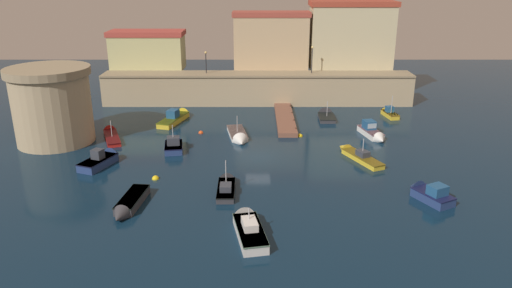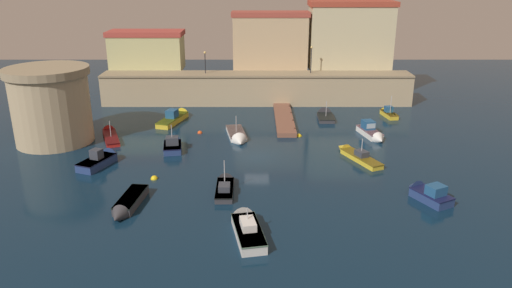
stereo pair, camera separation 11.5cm
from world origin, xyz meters
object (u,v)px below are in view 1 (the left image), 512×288
object	(u,v)px
moored_boat_4	(426,193)
moored_boat_10	(175,117)
quay_lamp_1	(310,55)
moored_boat_8	(354,154)
moored_boat_3	(237,137)
fortress_tower	(50,105)
mooring_buoy_0	(298,136)
moored_boat_2	(225,185)
mooring_buoy_1	(199,133)
mooring_buoy_2	(153,179)
quay_lamp_0	(204,58)
moored_boat_0	(324,115)
moored_boat_11	(246,225)
moored_boat_9	(126,205)
moored_boat_7	(371,133)
moored_boat_12	(172,144)
moored_boat_5	(386,112)
moored_boat_6	(109,134)
moored_boat_1	(101,159)

from	to	relation	value
moored_boat_4	moored_boat_10	size ratio (longest dim) A/B	0.60
quay_lamp_1	moored_boat_8	world-z (taller)	quay_lamp_1
moored_boat_3	fortress_tower	bearing A→B (deg)	-97.20
quay_lamp_1	mooring_buoy_0	bearing A→B (deg)	-100.47
moored_boat_2	mooring_buoy_1	world-z (taller)	moored_boat_2
moored_boat_2	mooring_buoy_2	distance (m)	6.82
quay_lamp_0	mooring_buoy_1	distance (m)	14.77
moored_boat_0	mooring_buoy_1	bearing A→B (deg)	114.14
moored_boat_11	moored_boat_8	bearing A→B (deg)	-47.02
moored_boat_3	moored_boat_9	distance (m)	18.71
quay_lamp_1	moored_boat_9	xyz separation A→B (m)	(-17.64, -32.32, -6.36)
fortress_tower	moored_boat_7	distance (m)	35.06
fortress_tower	moored_boat_12	size ratio (longest dim) A/B	2.00
moored_boat_5	moored_boat_6	distance (m)	34.43
moored_boat_3	moored_boat_7	xyz separation A→B (m)	(15.01, 0.66, 0.26)
moored_boat_3	moored_boat_12	xyz separation A→B (m)	(-6.73, -3.05, 0.21)
fortress_tower	moored_boat_12	xyz separation A→B (m)	(13.09, -2.15, -3.68)
moored_boat_5	mooring_buoy_2	size ratio (longest dim) A/B	6.64
fortress_tower	moored_boat_2	bearing A→B (deg)	-32.33
moored_boat_5	fortress_tower	bearing A→B (deg)	95.14
quay_lamp_0	moored_boat_2	world-z (taller)	quay_lamp_0
moored_boat_12	moored_boat_7	bearing A→B (deg)	-88.56
moored_boat_1	mooring_buoy_2	size ratio (longest dim) A/B	8.48
moored_boat_1	moored_boat_3	size ratio (longest dim) A/B	0.83
moored_boat_7	moored_boat_4	bearing A→B (deg)	-9.48
mooring_buoy_0	moored_boat_12	bearing A→B (deg)	-163.65
moored_boat_5	moored_boat_7	xyz separation A→B (m)	(-3.93, -8.58, 0.11)
moored_boat_6	moored_boat_8	xyz separation A→B (m)	(26.42, -6.70, 0.08)
moored_boat_3	mooring_buoy_1	xyz separation A→B (m)	(-4.44, 2.10, -0.27)
moored_boat_9	mooring_buoy_2	distance (m)	5.96
quay_lamp_1	moored_boat_8	bearing A→B (deg)	-83.59
fortress_tower	moored_boat_2	distance (m)	23.05
quay_lamp_1	moored_boat_3	world-z (taller)	quay_lamp_1
moored_boat_10	moored_boat_11	world-z (taller)	moored_boat_11
moored_boat_9	moored_boat_11	world-z (taller)	moored_boat_11
moored_boat_0	mooring_buoy_1	xyz separation A→B (m)	(-15.25, -6.34, -0.27)
moored_boat_3	mooring_buoy_1	world-z (taller)	moored_boat_3
moored_boat_12	moored_boat_3	bearing A→B (deg)	-73.84
mooring_buoy_0	mooring_buoy_2	xyz separation A→B (m)	(-14.01, -11.96, 0.00)
quay_lamp_1	moored_boat_6	xyz separation A→B (m)	(-24.04, -14.48, -6.49)
moored_boat_9	mooring_buoy_2	bearing A→B (deg)	177.18
moored_boat_5	moored_boat_8	distance (m)	16.52
quay_lamp_0	moored_boat_0	bearing A→B (deg)	-23.97
fortress_tower	moored_boat_11	world-z (taller)	fortress_tower
fortress_tower	moored_boat_3	xyz separation A→B (m)	(19.82, 0.90, -3.89)
moored_boat_0	mooring_buoy_0	size ratio (longest dim) A/B	7.70
moored_boat_1	moored_boat_9	distance (m)	10.68
quay_lamp_1	mooring_buoy_0	xyz separation A→B (m)	(-2.68, -14.49, -6.74)
moored_boat_0	moored_boat_8	bearing A→B (deg)	-173.82
quay_lamp_1	mooring_buoy_2	xyz separation A→B (m)	(-16.69, -26.45, -6.74)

